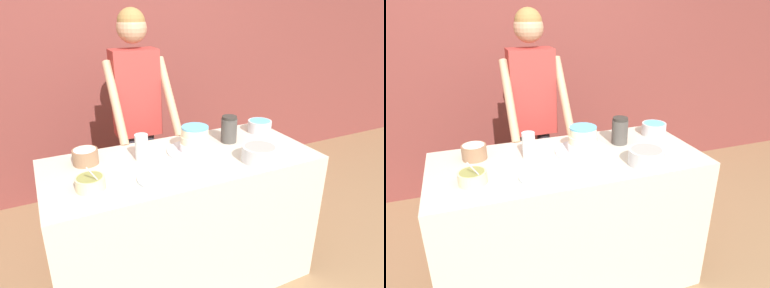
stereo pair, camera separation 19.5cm
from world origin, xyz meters
The scene contains 11 objects.
wall_back centered at (0.00, 1.83, 1.30)m, with size 10.00×0.05×2.60m.
counter centered at (0.00, 0.36, 0.45)m, with size 1.59×0.71×0.89m.
person_baker centered at (-0.06, 1.04, 1.08)m, with size 0.44×0.46×1.71m.
cake centered at (0.11, 0.42, 0.96)m, with size 0.34×0.34×0.16m.
frosting_bowl_olive centered at (-0.55, 0.23, 0.93)m, with size 0.15×0.15×0.15m.
frosting_bowl_pink centered at (0.39, 0.14, 0.94)m, with size 0.20×0.20×0.09m.
frosting_bowl_blue centered at (0.67, 0.53, 0.94)m, with size 0.17×0.17×0.08m.
frosting_bowl_white centered at (-0.52, 0.53, 0.94)m, with size 0.14×0.14×0.09m.
drinking_glass centered at (-0.22, 0.45, 0.97)m, with size 0.08×0.08×0.15m.
ceramic_plate centered at (-0.20, 0.18, 0.90)m, with size 0.25×0.25×0.01m.
stoneware_jar centered at (0.38, 0.46, 0.98)m, with size 0.10×0.10×0.17m.
Camera 2 is at (-0.56, -1.38, 1.74)m, focal length 32.00 mm.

